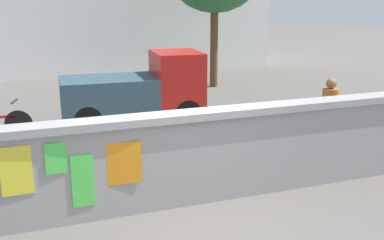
# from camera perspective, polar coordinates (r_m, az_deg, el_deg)

# --- Properties ---
(ground) EXTENTS (60.00, 60.00, 0.00)m
(ground) POSITION_cam_1_polar(r_m,az_deg,el_deg) (15.30, -10.60, 2.26)
(ground) COLOR #605B56
(poster_wall) EXTENTS (8.04, 0.42, 1.53)m
(poster_wall) POSITION_cam_1_polar(r_m,az_deg,el_deg) (7.60, -0.32, -4.44)
(poster_wall) COLOR #989898
(poster_wall) RESTS_ON ground
(auto_rickshaw_truck) EXTENTS (3.69, 1.74, 1.85)m
(auto_rickshaw_truck) POSITION_cam_1_polar(r_m,az_deg,el_deg) (12.37, -6.29, 3.67)
(auto_rickshaw_truck) COLOR black
(auto_rickshaw_truck) RESTS_ON ground
(motorcycle) EXTENTS (1.89, 0.62, 0.87)m
(motorcycle) POSITION_cam_1_polar(r_m,az_deg,el_deg) (9.01, -18.63, -4.28)
(motorcycle) COLOR black
(motorcycle) RESTS_ON ground
(bicycle_near) EXTENTS (1.71, 0.44, 0.95)m
(bicycle_near) POSITION_cam_1_polar(r_m,az_deg,el_deg) (9.81, 2.43, -2.53)
(bicycle_near) COLOR black
(bicycle_near) RESTS_ON ground
(person_walking) EXTENTS (0.48, 0.48, 1.62)m
(person_walking) POSITION_cam_1_polar(r_m,az_deg,el_deg) (10.36, 16.25, 1.41)
(person_walking) COLOR #338CBF
(person_walking) RESTS_ON ground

